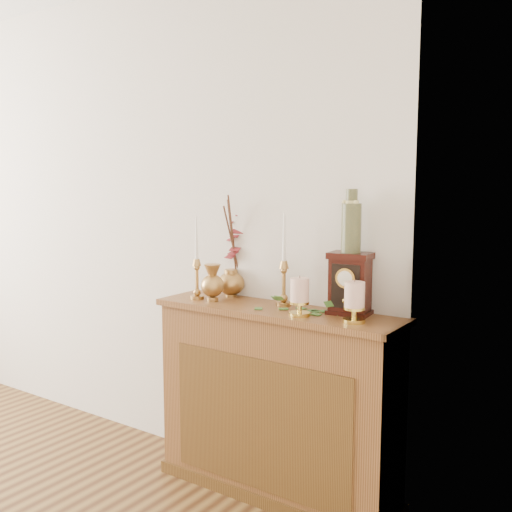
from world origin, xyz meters
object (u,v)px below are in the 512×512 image
Objects in this scene: ginger_jar at (235,250)px; mantel_clock at (350,284)px; candlestick_left at (197,272)px; candlestick_center at (284,276)px; ceramic_vase at (351,224)px; bud_vase at (212,283)px.

ginger_jar is 0.71m from mantel_clock.
candlestick_left is 0.46m from candlestick_center.
ginger_jar reaches higher than candlestick_left.
ceramic_vase reaches higher than candlestick_left.
mantel_clock is at bearing -84.65° from ceramic_vase.
mantel_clock is (0.79, 0.13, 0.00)m from candlestick_left.
bud_vase is 0.66× the size of ceramic_vase.
bud_vase is 0.24m from ginger_jar.
bud_vase is 0.35× the size of ginger_jar.
ceramic_vase is at bearing 90.00° from mantel_clock.
candlestick_center reaches higher than mantel_clock.
mantel_clock reaches higher than bud_vase.
bud_vase is 0.66× the size of mantel_clock.
candlestick_left is 0.80× the size of ginger_jar.
mantel_clock is at bearing -5.78° from ginger_jar.
mantel_clock is at bearing 9.13° from candlestick_left.
candlestick_center is 0.37m from ginger_jar.
ceramic_vase is (0.34, 0.01, 0.26)m from candlestick_center.
ginger_jar is (-0.00, 0.19, 0.15)m from bud_vase.
ceramic_vase is at bearing 9.32° from candlestick_left.
ceramic_vase is (-0.00, 0.00, 0.27)m from mantel_clock.
candlestick_center is 0.84× the size of ginger_jar.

